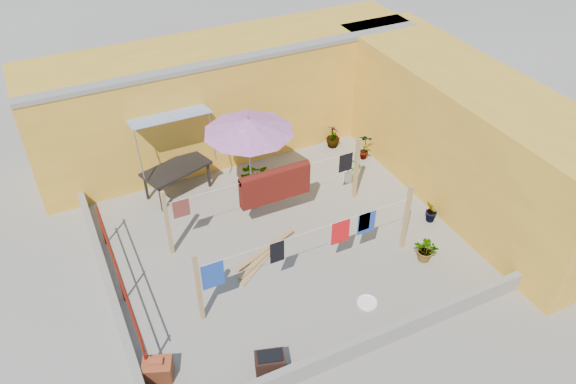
{
  "coord_description": "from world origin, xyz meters",
  "views": [
    {
      "loc": [
        -4.25,
        -9.12,
        9.19
      ],
      "look_at": [
        0.3,
        0.3,
        1.21
      ],
      "focal_mm": 35.0,
      "sensor_mm": 36.0,
      "label": 1
    }
  ],
  "objects_px": {
    "green_hose": "(352,165)",
    "plant_back_a": "(253,177)",
    "patio_umbrella": "(248,126)",
    "brazier": "(270,364)",
    "outdoor_table": "(176,170)",
    "brick_stack": "(158,369)",
    "water_jug_b": "(348,176)",
    "water_jug_a": "(347,168)",
    "white_basin": "(367,303)"
  },
  "relations": [
    {
      "from": "green_hose",
      "to": "plant_back_a",
      "type": "bearing_deg",
      "value": 175.5
    },
    {
      "from": "green_hose",
      "to": "patio_umbrella",
      "type": "bearing_deg",
      "value": -173.49
    },
    {
      "from": "outdoor_table",
      "to": "brazier",
      "type": "xyz_separation_m",
      "value": [
        -0.11,
        -6.19,
        -0.49
      ]
    },
    {
      "from": "plant_back_a",
      "to": "water_jug_a",
      "type": "bearing_deg",
      "value": -8.62
    },
    {
      "from": "brick_stack",
      "to": "green_hose",
      "type": "relative_size",
      "value": 1.28
    },
    {
      "from": "outdoor_table",
      "to": "plant_back_a",
      "type": "height_order",
      "value": "plant_back_a"
    },
    {
      "from": "brick_stack",
      "to": "green_hose",
      "type": "bearing_deg",
      "value": 32.63
    },
    {
      "from": "green_hose",
      "to": "water_jug_b",
      "type": "bearing_deg",
      "value": -130.93
    },
    {
      "from": "brazier",
      "to": "green_hose",
      "type": "distance_m",
      "value": 7.2
    },
    {
      "from": "patio_umbrella",
      "to": "water_jug_a",
      "type": "xyz_separation_m",
      "value": [
        2.99,
        0.2,
        -2.23
      ]
    },
    {
      "from": "outdoor_table",
      "to": "water_jug_b",
      "type": "distance_m",
      "value": 4.64
    },
    {
      "from": "white_basin",
      "to": "brick_stack",
      "type": "bearing_deg",
      "value": 177.54
    },
    {
      "from": "green_hose",
      "to": "plant_back_a",
      "type": "xyz_separation_m",
      "value": [
        -2.97,
        0.23,
        0.38
      ]
    },
    {
      "from": "green_hose",
      "to": "brazier",
      "type": "bearing_deg",
      "value": -133.43
    },
    {
      "from": "water_jug_b",
      "to": "plant_back_a",
      "type": "height_order",
      "value": "plant_back_a"
    },
    {
      "from": "water_jug_a",
      "to": "water_jug_b",
      "type": "bearing_deg",
      "value": -118.27
    },
    {
      "from": "outdoor_table",
      "to": "water_jug_a",
      "type": "relative_size",
      "value": 5.96
    },
    {
      "from": "patio_umbrella",
      "to": "water_jug_a",
      "type": "bearing_deg",
      "value": 3.79
    },
    {
      "from": "patio_umbrella",
      "to": "brazier",
      "type": "bearing_deg",
      "value": -109.09
    },
    {
      "from": "outdoor_table",
      "to": "brick_stack",
      "type": "xyz_separation_m",
      "value": [
        -2.04,
        -5.37,
        -0.53
      ]
    },
    {
      "from": "water_jug_a",
      "to": "plant_back_a",
      "type": "xyz_separation_m",
      "value": [
        -2.69,
        0.41,
        0.27
      ]
    },
    {
      "from": "brick_stack",
      "to": "patio_umbrella",
      "type": "bearing_deg",
      "value": 48.15
    },
    {
      "from": "white_basin",
      "to": "water_jug_a",
      "type": "height_order",
      "value": "water_jug_a"
    },
    {
      "from": "patio_umbrella",
      "to": "white_basin",
      "type": "relative_size",
      "value": 5.99
    },
    {
      "from": "patio_umbrella",
      "to": "outdoor_table",
      "type": "xyz_separation_m",
      "value": [
        -1.57,
        1.33,
        -1.64
      ]
    },
    {
      "from": "patio_umbrella",
      "to": "brazier",
      "type": "xyz_separation_m",
      "value": [
        -1.68,
        -4.85,
        -2.13
      ]
    },
    {
      "from": "white_basin",
      "to": "plant_back_a",
      "type": "distance_m",
      "value": 4.88
    },
    {
      "from": "white_basin",
      "to": "green_hose",
      "type": "xyz_separation_m",
      "value": [
        2.39,
        4.6,
        -0.01
      ]
    },
    {
      "from": "patio_umbrella",
      "to": "water_jug_b",
      "type": "bearing_deg",
      "value": -3.8
    },
    {
      "from": "green_hose",
      "to": "white_basin",
      "type": "bearing_deg",
      "value": -117.42
    },
    {
      "from": "patio_umbrella",
      "to": "plant_back_a",
      "type": "relative_size",
      "value": 3.26
    },
    {
      "from": "outdoor_table",
      "to": "brick_stack",
      "type": "distance_m",
      "value": 5.77
    },
    {
      "from": "water_jug_a",
      "to": "white_basin",
      "type": "bearing_deg",
      "value": -115.48
    },
    {
      "from": "brick_stack",
      "to": "water_jug_b",
      "type": "height_order",
      "value": "brick_stack"
    },
    {
      "from": "patio_umbrella",
      "to": "plant_back_a",
      "type": "xyz_separation_m",
      "value": [
        0.3,
        0.61,
        -1.96
      ]
    },
    {
      "from": "plant_back_a",
      "to": "white_basin",
      "type": "bearing_deg",
      "value": -83.1
    },
    {
      "from": "white_basin",
      "to": "water_jug_b",
      "type": "bearing_deg",
      "value": 64.79
    },
    {
      "from": "water_jug_b",
      "to": "plant_back_a",
      "type": "relative_size",
      "value": 0.46
    },
    {
      "from": "brick_stack",
      "to": "green_hose",
      "type": "height_order",
      "value": "brick_stack"
    },
    {
      "from": "outdoor_table",
      "to": "white_basin",
      "type": "relative_size",
      "value": 4.29
    },
    {
      "from": "brick_stack",
      "to": "plant_back_a",
      "type": "bearing_deg",
      "value": 49.88
    },
    {
      "from": "brazier",
      "to": "green_hose",
      "type": "xyz_separation_m",
      "value": [
        4.95,
        5.23,
        -0.21
      ]
    },
    {
      "from": "white_basin",
      "to": "plant_back_a",
      "type": "xyz_separation_m",
      "value": [
        -0.58,
        4.83,
        0.37
      ]
    },
    {
      "from": "green_hose",
      "to": "brick_stack",
      "type": "bearing_deg",
      "value": -147.37
    },
    {
      "from": "outdoor_table",
      "to": "plant_back_a",
      "type": "distance_m",
      "value": 2.03
    },
    {
      "from": "water_jug_a",
      "to": "plant_back_a",
      "type": "relative_size",
      "value": 0.39
    },
    {
      "from": "green_hose",
      "to": "plant_back_a",
      "type": "height_order",
      "value": "plant_back_a"
    },
    {
      "from": "patio_umbrella",
      "to": "water_jug_a",
      "type": "distance_m",
      "value": 3.74
    },
    {
      "from": "plant_back_a",
      "to": "brazier",
      "type": "bearing_deg",
      "value": -109.91
    },
    {
      "from": "brazier",
      "to": "water_jug_b",
      "type": "bearing_deg",
      "value": 46.29
    }
  ]
}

